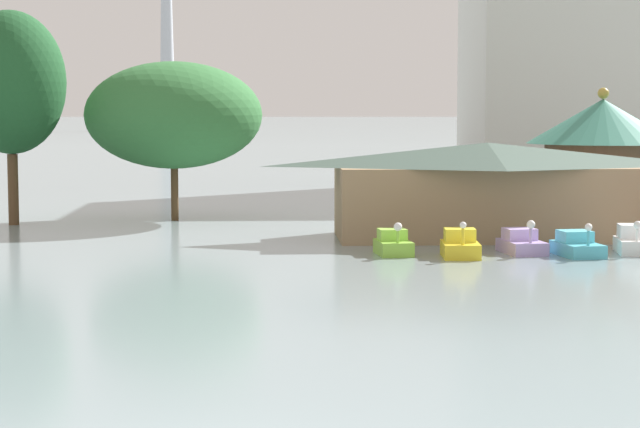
{
  "coord_description": "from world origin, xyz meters",
  "views": [
    {
      "loc": [
        1.39,
        -20.53,
        6.72
      ],
      "look_at": [
        3.54,
        23.8,
        2.66
      ],
      "focal_mm": 64.64,
      "sensor_mm": 36.0,
      "label": 1
    }
  ],
  "objects": [
    {
      "name": "shoreline_tree_tall_left",
      "position": [
        -13.19,
        46.89,
        8.22
      ],
      "size": [
        6.32,
        6.32,
        12.39
      ],
      "color": "brown",
      "rests_on": "ground"
    },
    {
      "name": "pedal_boat_yellow",
      "position": [
        10.29,
        31.08,
        0.51
      ],
      "size": [
        1.81,
        2.75,
        1.73
      ],
      "rotation": [
        0.0,
        0.0,
        -1.64
      ],
      "color": "yellow",
      "rests_on": "ground"
    },
    {
      "name": "pedal_boat_lavender",
      "position": [
        13.39,
        32.32,
        0.47
      ],
      "size": [
        2.0,
        2.92,
        1.66
      ],
      "rotation": [
        0.0,
        0.0,
        -1.43
      ],
      "color": "#B299D8",
      "rests_on": "ground"
    },
    {
      "name": "shoreline_tree_mid",
      "position": [
        -4.02,
        49.05,
        6.35
      ],
      "size": [
        10.62,
        10.62,
        9.56
      ],
      "color": "brown",
      "rests_on": "ground"
    },
    {
      "name": "green_roof_pavilion",
      "position": [
        22.27,
        49.7,
        4.19
      ],
      "size": [
        9.35,
        9.35,
        8.03
      ],
      "color": "brown",
      "rests_on": "ground"
    },
    {
      "name": "pedal_boat_white",
      "position": [
        18.62,
        32.16,
        0.53
      ],
      "size": [
        1.85,
        2.88,
        1.62
      ],
      "rotation": [
        0.0,
        0.0,
        -1.72
      ],
      "color": "white",
      "rests_on": "ground"
    },
    {
      "name": "boathouse",
      "position": [
        12.96,
        38.68,
        2.6
      ],
      "size": [
        16.75,
        7.2,
        4.99
      ],
      "color": "#9E7F5B",
      "rests_on": "ground"
    },
    {
      "name": "background_building_block",
      "position": [
        33.08,
        79.81,
        14.2
      ],
      "size": [
        27.83,
        14.14,
        28.37
      ],
      "color": "silver",
      "rests_on": "ground"
    },
    {
      "name": "pedal_boat_cyan",
      "position": [
        15.73,
        31.26,
        0.46
      ],
      "size": [
        2.01,
        3.09,
        1.61
      ],
      "rotation": [
        0.0,
        0.0,
        -1.44
      ],
      "color": "#4CB7CC",
      "rests_on": "ground"
    },
    {
      "name": "pedal_boat_lime",
      "position": [
        7.34,
        32.08,
        0.48
      ],
      "size": [
        1.7,
        2.48,
        1.59
      ],
      "rotation": [
        0.0,
        0.0,
        -1.47
      ],
      "color": "#8CCC3F",
      "rests_on": "ground"
    }
  ]
}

